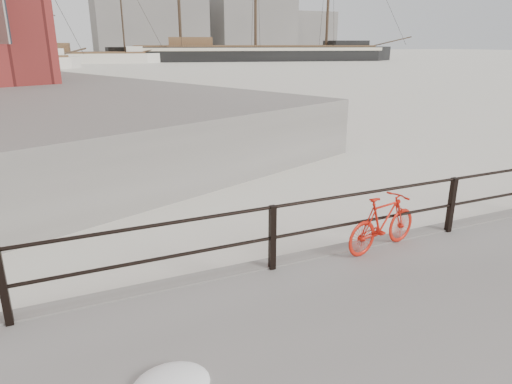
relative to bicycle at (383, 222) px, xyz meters
name	(u,v)px	position (x,y,z in m)	size (l,w,h in m)	color
bicycle	(383,222)	(0.00, 0.00, 0.00)	(1.54, 0.23, 0.93)	red
barque_black	(256,61)	(34.15, 82.27, -0.81)	(65.04, 21.28, 36.45)	black
schooner_mid	(92,63)	(2.85, 83.82, -0.81)	(25.72, 10.88, 18.79)	silver
industrial_west	(149,23)	(25.07, 140.25, 8.19)	(32.00, 18.00, 18.00)	gray
industrial_mid	(250,16)	(60.07, 145.25, 11.19)	(26.00, 20.00, 24.00)	gray
industrial_east	(302,33)	(83.07, 150.25, 6.19)	(20.00, 16.00, 14.00)	gray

